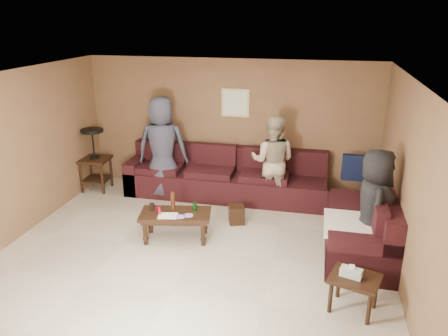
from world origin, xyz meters
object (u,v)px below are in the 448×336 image
object	(u,v)px
end_table_left	(95,158)
person_right	(374,207)
side_table_right	(354,281)
coffee_table	(175,216)
person_middle	(273,161)
sectional_sofa	(265,195)
waste_bin	(237,214)
person_left	(162,147)

from	to	relation	value
end_table_left	person_right	xyz separation A→B (m)	(4.95, -1.55, 0.17)
end_table_left	person_right	size ratio (longest dim) A/B	0.75
side_table_right	coffee_table	bearing A→B (deg)	155.07
end_table_left	side_table_right	xyz separation A→B (m)	(4.67, -2.74, -0.25)
coffee_table	person_right	xyz separation A→B (m)	(2.81, 0.02, 0.43)
person_right	person_middle	bearing A→B (deg)	41.93
coffee_table	person_right	distance (m)	2.85
sectional_sofa	waste_bin	xyz separation A→B (m)	(-0.39, -0.50, -0.18)
waste_bin	person_right	world-z (taller)	person_right
waste_bin	person_middle	distance (m)	1.19
coffee_table	sectional_sofa	bearing A→B (deg)	46.00
person_left	person_middle	bearing A→B (deg)	170.00
person_left	person_right	xyz separation A→B (m)	(3.57, -1.57, -0.13)
side_table_right	person_middle	size ratio (longest dim) A/B	0.39
waste_bin	person_right	bearing A→B (deg)	-19.48
sectional_sofa	person_middle	distance (m)	0.62
person_middle	coffee_table	bearing A→B (deg)	55.96
sectional_sofa	coffee_table	xyz separation A→B (m)	(-1.19, -1.23, 0.05)
sectional_sofa	waste_bin	distance (m)	0.66
waste_bin	coffee_table	bearing A→B (deg)	-137.66
person_left	waste_bin	bearing A→B (deg)	141.13
sectional_sofa	person_left	bearing A→B (deg)	169.76
coffee_table	person_right	bearing A→B (deg)	0.38
end_table_left	person_right	world-z (taller)	person_right
waste_bin	person_right	size ratio (longest dim) A/B	0.18
sectional_sofa	person_right	bearing A→B (deg)	-36.83
side_table_right	person_middle	bearing A→B (deg)	114.54
end_table_left	person_left	size ratio (longest dim) A/B	0.64
person_middle	end_table_left	bearing A→B (deg)	4.99
waste_bin	sectional_sofa	bearing A→B (deg)	52.25
end_table_left	person_middle	bearing A→B (deg)	0.43
sectional_sofa	person_middle	world-z (taller)	person_middle
coffee_table	person_left	bearing A→B (deg)	115.57
waste_bin	end_table_left	bearing A→B (deg)	164.16
end_table_left	person_left	bearing A→B (deg)	0.87
waste_bin	person_right	xyz separation A→B (m)	(2.01, -0.71, 0.66)
waste_bin	person_middle	bearing A→B (deg)	61.44
end_table_left	side_table_right	distance (m)	5.42
sectional_sofa	person_left	distance (m)	2.07
sectional_sofa	side_table_right	bearing A→B (deg)	-60.89
coffee_table	side_table_right	world-z (taller)	coffee_table
waste_bin	person_left	size ratio (longest dim) A/B	0.16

